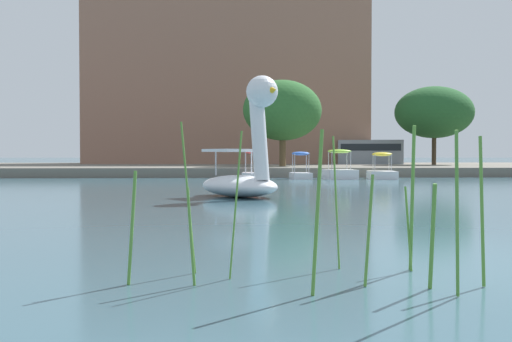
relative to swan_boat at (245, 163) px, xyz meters
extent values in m
plane|color=#385966|center=(2.20, -10.10, -0.96)|extent=(691.12, 691.12, 0.00)
cube|color=#6B665B|center=(2.20, 27.21, -0.70)|extent=(137.27, 24.66, 0.52)
ellipsoid|color=white|center=(-0.17, 0.23, -0.65)|extent=(2.98, 3.25, 0.62)
cylinder|color=white|center=(0.37, -0.51, 0.75)|extent=(0.73, 0.79, 2.45)
sphere|color=white|center=(0.45, -0.61, 1.96)|extent=(1.21, 1.21, 0.87)
cone|color=yellow|center=(0.65, -0.89, 1.96)|extent=(0.67, 0.67, 0.48)
cube|color=white|center=(-0.30, 0.41, 0.37)|extent=(1.88, 1.83, 0.08)
cylinder|color=silver|center=(-0.82, 0.03, 0.02)|extent=(0.04, 0.04, 0.71)
cylinder|color=silver|center=(0.22, 0.79, 0.02)|extent=(0.04, 0.04, 0.71)
cube|color=white|center=(0.79, 13.42, -0.80)|extent=(1.17, 1.94, 0.32)
ellipsoid|color=red|center=(0.79, 13.42, 0.42)|extent=(0.97, 1.23, 0.20)
cylinder|color=#B7B7BF|center=(0.46, 13.91, -0.11)|extent=(0.04, 0.04, 1.06)
cylinder|color=#B7B7BF|center=(1.18, 13.87, -0.11)|extent=(0.04, 0.04, 1.06)
cylinder|color=#B7B7BF|center=(0.40, 12.97, -0.11)|extent=(0.04, 0.04, 1.06)
cylinder|color=#B7B7BF|center=(1.13, 12.93, -0.11)|extent=(0.04, 0.04, 1.06)
cube|color=white|center=(3.24, 13.35, -0.81)|extent=(1.01, 1.79, 0.31)
ellipsoid|color=blue|center=(3.24, 13.35, 0.33)|extent=(0.93, 0.98, 0.20)
cylinder|color=#B7B7BF|center=(2.87, 13.72, -0.16)|extent=(0.04, 0.04, 0.98)
cylinder|color=#B7B7BF|center=(3.59, 13.74, -0.16)|extent=(0.04, 0.04, 0.98)
cylinder|color=#B7B7BF|center=(2.89, 12.96, -0.16)|extent=(0.04, 0.04, 0.98)
cylinder|color=#B7B7BF|center=(3.61, 12.99, -0.16)|extent=(0.04, 0.04, 0.98)
cube|color=white|center=(5.22, 13.27, -0.72)|extent=(1.54, 2.31, 0.47)
ellipsoid|color=#8CCC38|center=(5.22, 13.27, 0.44)|extent=(1.25, 1.07, 0.20)
cylinder|color=#B7B7BF|center=(4.73, 13.66, -0.02)|extent=(0.04, 0.04, 0.93)
cylinder|color=#B7B7BF|center=(5.69, 13.70, -0.02)|extent=(0.04, 0.04, 0.93)
cylinder|color=#B7B7BF|center=(4.76, 12.84, -0.02)|extent=(0.04, 0.04, 0.93)
cylinder|color=#B7B7BF|center=(5.72, 12.88, -0.02)|extent=(0.04, 0.04, 0.93)
cube|color=white|center=(7.38, 13.11, -0.76)|extent=(1.59, 2.35, 0.40)
ellipsoid|color=yellow|center=(7.38, 13.11, 0.29)|extent=(1.13, 1.13, 0.20)
cylinder|color=#B7B7BF|center=(7.03, 13.56, -0.14)|extent=(0.04, 0.04, 0.86)
cylinder|color=#B7B7BF|center=(7.83, 13.46, -0.14)|extent=(0.04, 0.04, 0.86)
cylinder|color=#B7B7BF|center=(6.93, 12.76, -0.14)|extent=(0.04, 0.04, 0.86)
cylinder|color=#B7B7BF|center=(7.73, 12.66, -0.14)|extent=(0.04, 0.04, 0.86)
cylinder|color=brown|center=(2.98, 20.44, 1.02)|extent=(0.41, 0.41, 2.93)
ellipsoid|color=#2D662D|center=(2.98, 20.44, 3.07)|extent=(6.32, 5.82, 3.80)
cylinder|color=#423323|center=(14.50, 25.61, 1.31)|extent=(0.32, 0.32, 3.51)
ellipsoid|color=#235628|center=(14.50, 25.61, 3.36)|extent=(7.74, 7.48, 3.74)
cube|color=#47382D|center=(1.53, 16.70, -0.03)|extent=(0.20, 0.20, 0.82)
cube|color=#A53333|center=(1.53, 16.70, 0.69)|extent=(0.22, 0.22, 0.62)
sphere|color=tan|center=(1.53, 16.70, 1.12)|extent=(0.24, 0.24, 0.24)
cube|color=gray|center=(10.54, 28.69, 0.49)|extent=(5.13, 2.53, 1.87)
cube|color=black|center=(10.54, 28.69, 0.86)|extent=(4.75, 2.50, 0.52)
cube|color=#996B56|center=(-0.47, 34.06, 6.36)|extent=(22.84, 9.41, 13.60)
cylinder|color=#568E38|center=(-0.88, -10.81, -0.20)|extent=(0.15, 0.11, 1.51)
cylinder|color=#568E38|center=(0.64, -10.55, -0.27)|extent=(0.07, 0.13, 1.38)
cylinder|color=#568E38|center=(1.38, -10.77, -0.22)|extent=(0.05, 0.18, 1.48)
cylinder|color=#568E38|center=(-0.42, -11.06, -0.25)|extent=(0.13, 0.04, 1.41)
cylinder|color=#568E38|center=(0.78, -11.40, -0.46)|extent=(0.12, 0.12, 1.01)
cylinder|color=#568E38|center=(1.30, -11.60, -0.49)|extent=(0.04, 0.14, 0.94)
cylinder|color=#568E38|center=(1.36, -10.71, -0.53)|extent=(0.06, 0.14, 0.86)
cylinder|color=#568E38|center=(-1.37, -11.25, -0.44)|extent=(0.10, 0.04, 1.04)
cylinder|color=#568E38|center=(-0.83, -11.33, -0.51)|extent=(0.09, 0.04, 0.90)
cylinder|color=#568E38|center=(1.82, -11.42, -0.28)|extent=(0.06, 0.21, 1.36)
cylinder|color=#568E38|center=(0.26, -11.72, -0.26)|extent=(0.12, 0.10, 1.40)
cylinder|color=#568E38|center=(1.37, -11.97, -0.27)|extent=(0.13, 0.23, 1.38)
camera|label=1|loc=(-0.50, -16.68, 0.22)|focal=41.57mm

